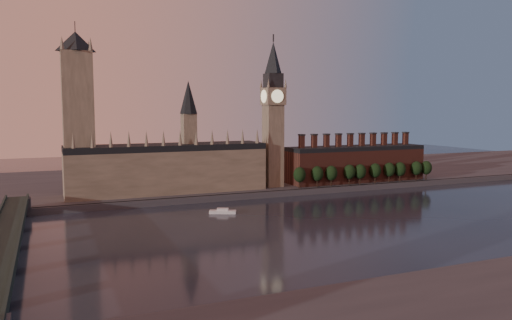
{
  "coord_description": "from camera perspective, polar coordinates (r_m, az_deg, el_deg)",
  "views": [
    {
      "loc": [
        -138.36,
        -211.51,
        59.16
      ],
      "look_at": [
        -26.25,
        55.0,
        29.58
      ],
      "focal_mm": 35.0,
      "sensor_mm": 36.0,
      "label": 1
    }
  ],
  "objects": [
    {
      "name": "embankment_tree_0",
      "position": [
        349.89,
        5.0,
        -1.68
      ],
      "size": [
        8.6,
        8.6,
        14.88
      ],
      "color": "black",
      "rests_on": "north_bank"
    },
    {
      "name": "victoria_tower",
      "position": [
        327.03,
        -19.69,
        5.49
      ],
      "size": [
        24.0,
        24.0,
        108.0
      ],
      "color": "gray",
      "rests_on": "north_bank"
    },
    {
      "name": "embankment_tree_7",
      "position": [
        396.17,
        16.14,
        -1.01
      ],
      "size": [
        8.6,
        8.6,
        14.88
      ],
      "color": "black",
      "rests_on": "north_bank"
    },
    {
      "name": "north_bank",
      "position": [
        417.33,
        -3.23,
        -2.04
      ],
      "size": [
        900.0,
        182.0,
        4.0
      ],
      "color": "#46464B",
      "rests_on": "ground"
    },
    {
      "name": "chimney_block",
      "position": [
        390.84,
        11.3,
        -0.34
      ],
      "size": [
        110.0,
        25.0,
        37.0
      ],
      "color": "brown",
      "rests_on": "north_bank"
    },
    {
      "name": "embankment_tree_6",
      "position": [
        391.0,
        14.99,
        -1.07
      ],
      "size": [
        8.6,
        8.6,
        14.88
      ],
      "color": "black",
      "rests_on": "north_bank"
    },
    {
      "name": "embankment_tree_4",
      "position": [
        374.3,
        11.83,
        -1.29
      ],
      "size": [
        8.6,
        8.6,
        14.88
      ],
      "color": "black",
      "rests_on": "north_bank"
    },
    {
      "name": "embankment_tree_8",
      "position": [
        406.44,
        17.86,
        -0.9
      ],
      "size": [
        8.6,
        8.6,
        14.88
      ],
      "color": "black",
      "rests_on": "north_bank"
    },
    {
      "name": "ground",
      "position": [
        259.58,
        10.19,
        -7.43
      ],
      "size": [
        900.0,
        900.0,
        0.0
      ],
      "primitive_type": "plane",
      "color": "black",
      "rests_on": "ground"
    },
    {
      "name": "river_boat",
      "position": [
        285.73,
        -3.84,
        -5.88
      ],
      "size": [
        15.56,
        10.09,
        3.02
      ],
      "rotation": [
        0.0,
        0.0,
        -0.42
      ],
      "color": "silver",
      "rests_on": "ground"
    },
    {
      "name": "big_ben",
      "position": [
        354.1,
        1.97,
        5.46
      ],
      "size": [
        15.0,
        15.0,
        107.0
      ],
      "color": "gray",
      "rests_on": "north_bank"
    },
    {
      "name": "westminster_bridge",
      "position": [
        215.77,
        -26.84,
        -8.67
      ],
      "size": [
        14.0,
        200.0,
        11.55
      ],
      "color": "#1E2F28",
      "rests_on": "ground"
    },
    {
      "name": "embankment_tree_3",
      "position": [
        370.66,
        10.64,
        -1.34
      ],
      "size": [
        8.6,
        8.6,
        14.88
      ],
      "color": "black",
      "rests_on": "north_bank"
    },
    {
      "name": "embankment_tree_1",
      "position": [
        356.96,
        7.02,
        -1.56
      ],
      "size": [
        8.6,
        8.6,
        14.88
      ],
      "color": "black",
      "rests_on": "north_bank"
    },
    {
      "name": "embankment_tree_9",
      "position": [
        411.84,
        18.88,
        -0.84
      ],
      "size": [
        8.6,
        8.6,
        14.88
      ],
      "color": "black",
      "rests_on": "north_bank"
    },
    {
      "name": "embankment_tree_5",
      "position": [
        382.96,
        13.48,
        -1.17
      ],
      "size": [
        8.6,
        8.6,
        14.88
      ],
      "color": "black",
      "rests_on": "north_bank"
    },
    {
      "name": "palace_of_westminster",
      "position": [
        336.79,
        -9.99,
        -0.65
      ],
      "size": [
        130.0,
        30.3,
        74.0
      ],
      "color": "gray",
      "rests_on": "north_bank"
    },
    {
      "name": "embankment_tree_2",
      "position": [
        361.43,
        8.6,
        -1.49
      ],
      "size": [
        8.6,
        8.6,
        14.88
      ],
      "color": "black",
      "rests_on": "north_bank"
    }
  ]
}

